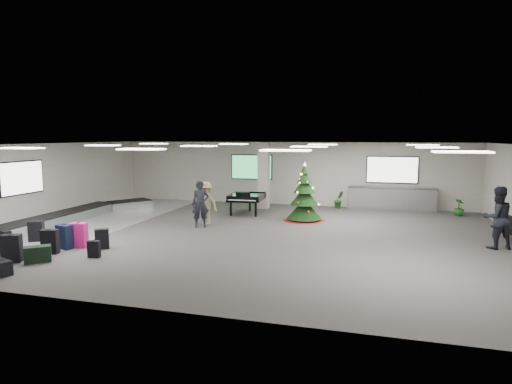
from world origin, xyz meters
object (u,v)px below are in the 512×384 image
(christmas_tree, at_px, (304,201))
(pink_suitcase, at_px, (79,235))
(service_counter, at_px, (391,199))
(potted_plant_right, at_px, (459,207))
(grand_piano, at_px, (246,197))
(potted_plant_left, at_px, (339,200))
(traveler_a, at_px, (200,204))
(traveler_b, at_px, (205,203))
(traveler_bench, at_px, (497,218))
(bench, at_px, (510,227))
(baggage_carousel, at_px, (65,218))

(christmas_tree, bearing_deg, pink_suitcase, -134.85)
(service_counter, distance_m, potted_plant_right, 2.96)
(christmas_tree, xyz_separation_m, potted_plant_right, (6.44, 2.85, -0.45))
(christmas_tree, xyz_separation_m, grand_piano, (-2.76, 0.83, -0.08))
(service_counter, distance_m, potted_plant_left, 2.45)
(christmas_tree, relative_size, grand_piano, 1.27)
(potted_plant_left, bearing_deg, traveler_a, -129.61)
(service_counter, xyz_separation_m, christmas_tree, (-3.60, -3.65, 0.29))
(christmas_tree, distance_m, traveler_b, 4.09)
(traveler_bench, bearing_deg, christmas_tree, -41.78)
(christmas_tree, relative_size, potted_plant_right, 3.18)
(bench, bearing_deg, pink_suitcase, -172.79)
(baggage_carousel, bearing_deg, traveler_bench, 0.79)
(traveler_a, height_order, potted_plant_left, traveler_a)
(christmas_tree, xyz_separation_m, potted_plant_left, (1.16, 3.45, -0.40))
(christmas_tree, height_order, traveler_bench, christmas_tree)
(baggage_carousel, relative_size, potted_plant_right, 12.63)
(baggage_carousel, relative_size, pink_suitcase, 12.07)
(baggage_carousel, relative_size, grand_piano, 5.03)
(christmas_tree, bearing_deg, potted_plant_right, 23.83)
(traveler_bench, height_order, potted_plant_left, traveler_bench)
(traveler_bench, distance_m, potted_plant_right, 5.75)
(traveler_bench, distance_m, potted_plant_left, 8.28)
(potted_plant_left, distance_m, potted_plant_right, 5.32)
(bench, distance_m, traveler_bench, 1.48)
(bench, distance_m, potted_plant_left, 7.91)
(grand_piano, relative_size, traveler_a, 1.07)
(grand_piano, bearing_deg, traveler_bench, -25.00)
(service_counter, xyz_separation_m, traveler_a, (-7.25, -6.01, 0.35))
(traveler_a, distance_m, potted_plant_right, 11.37)
(service_counter, bearing_deg, traveler_b, -143.13)
(traveler_bench, bearing_deg, pink_suitcase, -3.11)
(baggage_carousel, distance_m, service_counter, 14.50)
(pink_suitcase, bearing_deg, traveler_b, 52.47)
(traveler_b, distance_m, potted_plant_left, 7.15)
(grand_piano, distance_m, traveler_a, 3.32)
(pink_suitcase, bearing_deg, potted_plant_right, 27.76)
(pink_suitcase, relative_size, traveler_bench, 0.41)
(grand_piano, distance_m, bench, 10.26)
(pink_suitcase, relative_size, bench, 0.59)
(bench, relative_size, potted_plant_right, 1.78)
(potted_plant_left, bearing_deg, service_counter, 4.64)
(service_counter, height_order, grand_piano, service_counter)
(baggage_carousel, relative_size, christmas_tree, 3.97)
(pink_suitcase, xyz_separation_m, christmas_tree, (6.18, 6.21, 0.45))
(grand_piano, bearing_deg, traveler_a, -108.71)
(traveler_a, bearing_deg, grand_piano, 51.41)
(bench, xyz_separation_m, potted_plant_left, (-6.03, 5.13, -0.03))
(service_counter, xyz_separation_m, pink_suitcase, (-9.78, -9.86, -0.15))
(traveler_a, distance_m, traveler_bench, 10.14)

